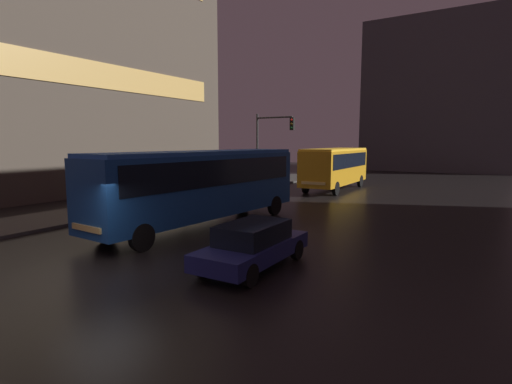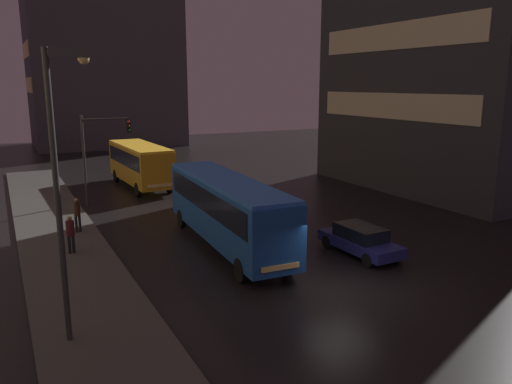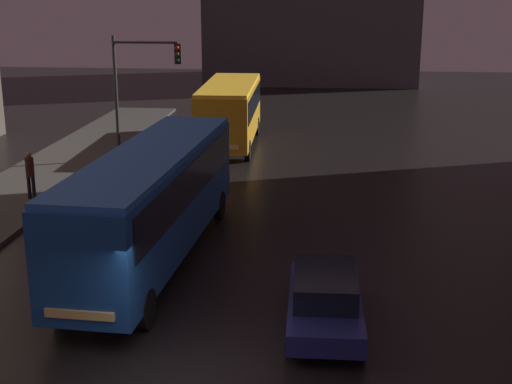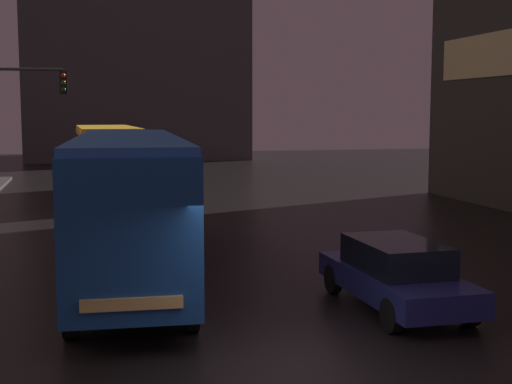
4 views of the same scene
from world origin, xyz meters
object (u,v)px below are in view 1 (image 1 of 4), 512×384
Objects in this scene: car_taxi at (253,244)px; pedestrian_near at (184,182)px; bus_far at (335,164)px; pedestrian_mid at (135,187)px; bus_near at (203,180)px; traffic_light_main at (270,139)px.

car_taxi is 2.39× the size of pedestrian_near.
bus_far reaches higher than pedestrian_near.
pedestrian_near is at bearing -41.07° from car_taxi.
pedestrian_mid is at bearing 12.86° from pedestrian_near.
bus_far is 5.21× the size of pedestrian_mid.
pedestrian_mid is at bearing 62.07° from bus_far.
bus_near is 1.26× the size of bus_far.
bus_far is at bearing 49.47° from traffic_light_main.
bus_near is 8.34m from pedestrian_near.
bus_far is 20.89m from car_taxi.
car_taxi is at bearing -61.65° from traffic_light_main.
bus_far is (0.04, 16.37, -0.08)m from bus_near.
bus_far is 12.52m from pedestrian_near.
bus_near is 6.54m from car_taxi.
bus_near is 7.32m from pedestrian_mid.
traffic_light_main is at bearing -62.91° from car_taxi.
bus_far is 5.87m from traffic_light_main.
car_taxi is at bearing 75.92° from pedestrian_near.
bus_far is at bearing 73.49° from pedestrian_mid.
pedestrian_near is at bearing 58.39° from bus_far.
pedestrian_mid is at bearing -27.67° from car_taxi.
bus_near is at bearing 73.82° from pedestrian_near.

